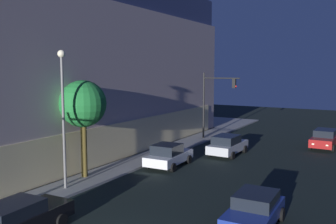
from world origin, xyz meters
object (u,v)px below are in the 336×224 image
(car_blue, at_px, (255,210))
(car_black, at_px, (18,218))
(car_white, at_px, (168,155))
(modern_building, at_px, (14,66))
(car_silver, at_px, (227,145))
(street_lamp_sidewalk, at_px, (63,103))
(traffic_light_far_corner, at_px, (214,96))
(sidewalk_tree, at_px, (83,105))
(car_red, at_px, (325,138))

(car_blue, bearing_deg, car_black, 125.69)
(car_white, bearing_deg, car_black, -178.70)
(modern_building, height_order, car_white, modern_building)
(modern_building, distance_m, car_black, 22.73)
(car_white, height_order, car_silver, car_silver)
(car_white, bearing_deg, car_silver, -23.13)
(modern_building, xyz_separation_m, car_black, (-13.34, -17.19, -6.58))
(car_black, bearing_deg, modern_building, 52.19)
(street_lamp_sidewalk, distance_m, car_silver, 14.95)
(car_black, bearing_deg, car_white, 1.30)
(car_black, height_order, car_white, car_white)
(traffic_light_far_corner, xyz_separation_m, car_silver, (-5.48, -3.56, -3.62))
(car_blue, bearing_deg, car_white, 50.10)
(sidewalk_tree, bearing_deg, car_black, -156.17)
(car_black, xyz_separation_m, car_white, (13.25, 0.30, 0.03))
(sidewalk_tree, height_order, car_silver, sidewalk_tree)
(modern_building, relative_size, car_white, 8.23)
(sidewalk_tree, height_order, car_blue, sidewalk_tree)
(street_lamp_sidewalk, relative_size, sidewalk_tree, 1.28)
(car_white, bearing_deg, sidewalk_tree, 150.23)
(traffic_light_far_corner, xyz_separation_m, car_red, (1.60, -10.18, -3.61))
(car_silver, bearing_deg, street_lamp_sidewalk, 160.10)
(car_black, bearing_deg, sidewalk_tree, 23.83)
(street_lamp_sidewalk, relative_size, car_red, 1.72)
(modern_building, xyz_separation_m, traffic_light_far_corner, (11.03, -15.73, -2.90))
(street_lamp_sidewalk, height_order, car_red, street_lamp_sidewalk)
(street_lamp_sidewalk, distance_m, car_blue, 11.97)
(modern_building, relative_size, car_red, 7.75)
(traffic_light_far_corner, xyz_separation_m, street_lamp_sidewalk, (-18.94, 1.31, 0.71))
(sidewalk_tree, bearing_deg, traffic_light_far_corner, -6.80)
(street_lamp_sidewalk, distance_m, car_white, 9.28)
(traffic_light_far_corner, height_order, street_lamp_sidewalk, street_lamp_sidewalk)
(street_lamp_sidewalk, bearing_deg, car_black, -153.03)
(car_red, bearing_deg, modern_building, 115.98)
(car_red, bearing_deg, street_lamp_sidewalk, 150.77)
(street_lamp_sidewalk, bearing_deg, car_red, -29.23)
(car_black, relative_size, car_red, 1.03)
(car_red, bearing_deg, car_blue, 178.95)
(traffic_light_far_corner, height_order, car_blue, traffic_light_far_corner)
(modern_building, height_order, street_lamp_sidewalk, modern_building)
(street_lamp_sidewalk, bearing_deg, car_blue, -87.03)
(modern_building, xyz_separation_m, car_blue, (-7.33, -25.55, -6.59))
(car_black, xyz_separation_m, car_red, (25.96, -8.73, 0.07))
(car_black, relative_size, car_white, 1.10)
(traffic_light_far_corner, height_order, sidewalk_tree, traffic_light_far_corner)
(traffic_light_far_corner, xyz_separation_m, car_blue, (-18.36, -9.81, -3.69))
(modern_building, xyz_separation_m, sidewalk_tree, (-5.56, -13.75, -2.53))
(modern_building, bearing_deg, traffic_light_far_corner, -54.97)
(sidewalk_tree, relative_size, car_white, 1.43)
(modern_building, relative_size, car_black, 7.49)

